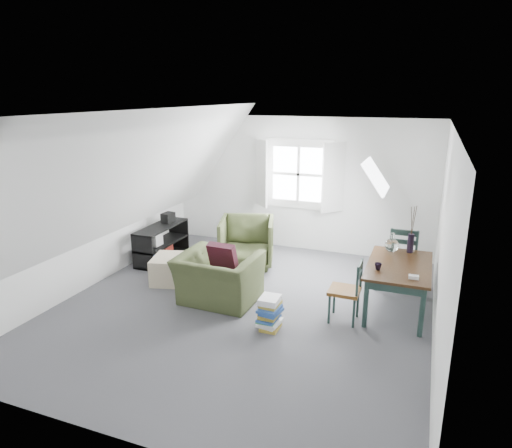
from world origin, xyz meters
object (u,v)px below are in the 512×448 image
at_px(magazine_stack, 270,313).
at_px(media_shelf, 161,245).
at_px(armchair_near, 219,301).
at_px(dining_table, 399,271).
at_px(dining_chair_far, 403,256).
at_px(dining_chair_near, 347,290).
at_px(armchair_far, 247,264).
at_px(ottoman, 173,269).

bearing_deg(magazine_stack, media_shelf, 148.10).
xyz_separation_m(armchair_near, dining_table, (2.41, 0.61, 0.60)).
distance_m(dining_chair_far, magazine_stack, 2.47).
bearing_deg(magazine_stack, armchair_near, 153.21).
bearing_deg(media_shelf, dining_chair_near, -19.01).
xyz_separation_m(dining_chair_near, media_shelf, (-3.53, 1.10, -0.15)).
relative_size(dining_chair_near, media_shelf, 0.68).
bearing_deg(dining_chair_far, media_shelf, -12.08).
height_order(dining_table, media_shelf, dining_table).
bearing_deg(dining_table, dining_chair_far, 90.16).
height_order(dining_chair_near, magazine_stack, dining_chair_near).
xyz_separation_m(dining_chair_far, media_shelf, (-4.13, -0.32, -0.22)).
relative_size(armchair_near, dining_table, 0.80).
relative_size(armchair_far, magazine_stack, 2.21).
relative_size(armchair_far, dining_chair_near, 1.11).
xyz_separation_m(dining_chair_far, magazine_stack, (-1.47, -1.97, -0.30)).
height_order(dining_table, dining_chair_far, dining_chair_far).
relative_size(armchair_far, ottoman, 1.49).
height_order(dining_chair_near, media_shelf, dining_chair_near).
relative_size(ottoman, dining_chair_near, 0.74).
xyz_separation_m(armchair_near, dining_chair_near, (1.81, 0.08, 0.44)).
height_order(armchair_far, ottoman, armchair_far).
height_order(ottoman, dining_chair_far, dining_chair_far).
bearing_deg(dining_table, armchair_far, 160.94).
distance_m(dining_table, dining_chair_far, 0.89).
height_order(ottoman, dining_chair_near, dining_chair_near).
relative_size(dining_table, dining_chair_far, 1.41).
bearing_deg(armchair_far, armchair_near, -100.34).
height_order(dining_table, dining_chair_near, dining_chair_near).
xyz_separation_m(armchair_far, dining_chair_far, (2.59, -0.02, 0.51)).
distance_m(dining_table, magazine_stack, 1.86).
relative_size(armchair_near, armchair_far, 1.18).
bearing_deg(dining_chair_far, ottoman, 1.37).
relative_size(armchair_far, media_shelf, 0.76).
distance_m(ottoman, dining_table, 3.43).
distance_m(dining_table, dining_chair_near, 0.81).
bearing_deg(dining_chair_far, armchair_far, -16.95).
bearing_deg(dining_chair_far, dining_table, 73.45).
height_order(armchair_near, dining_chair_far, dining_chair_far).
height_order(dining_table, magazine_stack, dining_table).
bearing_deg(dining_chair_near, dining_table, 121.50).
bearing_deg(armchair_near, ottoman, -20.31).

